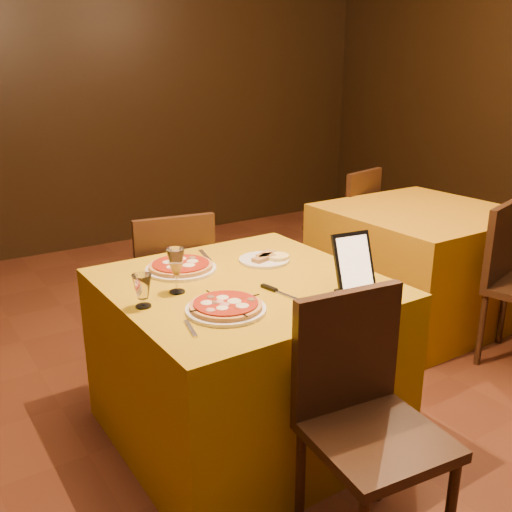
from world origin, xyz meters
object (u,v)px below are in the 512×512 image
pizza_near (226,307)px  water_glass (142,291)px  main_table (244,359)px  chair_main_far (168,289)px  chair_main_near (377,438)px  wine_glass (176,270)px  tablet (354,262)px  chair_side_far (340,227)px  side_table (418,264)px  pizza_far (181,267)px

pizza_near → water_glass: (-0.24, 0.21, 0.05)m
main_table → chair_main_far: 0.79m
chair_main_near → wine_glass: 0.99m
water_glass → tablet: size_ratio=0.53×
chair_main_far → pizza_near: 1.09m
chair_side_far → tablet: (-1.36, -1.58, 0.41)m
chair_main_far → water_glass: (-0.47, -0.81, 0.36)m
chair_main_far → water_glass: 1.00m
side_table → chair_main_near: size_ratio=1.21×
side_table → chair_side_far: (0.00, 0.79, 0.08)m
chair_main_far → pizza_far: (-0.16, -0.52, 0.31)m
chair_side_far → tablet: size_ratio=3.73×
pizza_near → wine_glass: (-0.07, 0.27, 0.08)m
chair_side_far → water_glass: bearing=16.1°
chair_main_near → pizza_far: (-0.16, 1.09, 0.31)m
chair_side_far → tablet: 2.13m
main_table → pizza_near: (-0.23, -0.23, 0.39)m
chair_side_far → chair_main_near: bearing=36.4°
wine_glass → chair_main_far: bearing=68.6°
main_table → tablet: bearing=-45.8°
side_table → chair_side_far: 0.79m
chair_main_near → pizza_far: bearing=105.4°
pizza_near → chair_side_far: bearing=38.0°
main_table → tablet: (0.32, -0.33, 0.49)m
side_table → pizza_near: 2.06m
main_table → chair_main_far: bearing=90.0°
water_glass → main_table: bearing=2.6°
chair_main_near → pizza_far: size_ratio=2.85×
chair_main_near → water_glass: size_ratio=7.00×
side_table → water_glass: (-2.14, -0.49, 0.44)m
side_table → chair_main_near: chair_main_near is taller
side_table → tablet: bearing=-149.6°
chair_main_near → tablet: tablet is taller
pizza_near → tablet: size_ratio=1.25×
chair_main_near → pizza_far: chair_main_near is taller
pizza_near → water_glass: 0.32m
main_table → chair_main_far: (0.00, 0.79, 0.08)m
chair_main_far → tablet: size_ratio=3.73×
side_table → tablet: (-1.36, -0.80, 0.49)m
pizza_near → chair_main_far: bearing=77.6°
side_table → chair_side_far: bearing=90.0°
side_table → wine_glass: (-1.97, -0.43, 0.47)m
side_table → water_glass: water_glass is taller
pizza_far → tablet: 0.78m
main_table → side_table: size_ratio=1.00×
side_table → main_table: bearing=-164.4°
chair_main_far → pizza_near: (-0.23, -1.02, 0.31)m
side_table → chair_side_far: size_ratio=1.21×
side_table → pizza_far: (-1.84, -0.20, 0.39)m
chair_main_far → tablet: (0.32, -1.12, 0.41)m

